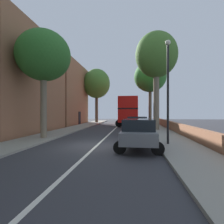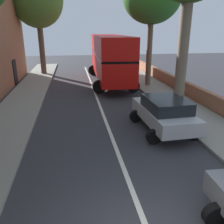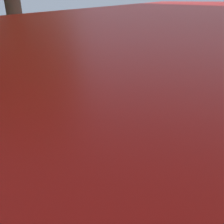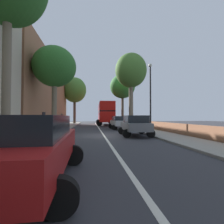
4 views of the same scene
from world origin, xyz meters
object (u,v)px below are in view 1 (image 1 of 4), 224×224
(double_decker_bus, at_px, (130,110))
(parked_car_grey_right_1, at_px, (139,132))
(street_tree_left_4, at_px, (97,84))
(lamppost_right, at_px, (168,83))
(street_tree_left_0, at_px, (44,56))
(street_tree_right_3, at_px, (156,56))
(parked_car_silver_right_2, at_px, (136,124))
(street_tree_right_1, at_px, (150,77))

(double_decker_bus, height_order, parked_car_grey_right_1, double_decker_bus)
(street_tree_left_4, bearing_deg, parked_car_grey_right_1, -73.14)
(parked_car_grey_right_1, relative_size, lamppost_right, 0.66)
(street_tree_left_0, distance_m, lamppost_right, 9.30)
(street_tree_right_3, bearing_deg, parked_car_grey_right_1, -102.10)
(parked_car_grey_right_1, relative_size, street_tree_right_3, 0.39)
(parked_car_silver_right_2, bearing_deg, street_tree_left_0, -149.60)
(street_tree_right_1, height_order, street_tree_right_3, street_tree_right_3)
(double_decker_bus, distance_m, parked_car_grey_right_1, 18.41)
(street_tree_left_0, bearing_deg, street_tree_right_1, 55.42)
(street_tree_right_1, bearing_deg, street_tree_left_4, 141.91)
(double_decker_bus, bearing_deg, street_tree_right_3, -68.78)
(double_decker_bus, distance_m, street_tree_right_1, 5.86)
(parked_car_grey_right_1, bearing_deg, street_tree_left_0, 156.92)
(street_tree_right_3, bearing_deg, lamppost_right, -92.79)
(double_decker_bus, distance_m, street_tree_left_4, 9.48)
(street_tree_left_4, bearing_deg, parked_car_silver_right_2, -66.47)
(double_decker_bus, bearing_deg, parked_car_grey_right_1, -87.51)
(double_decker_bus, height_order, street_tree_left_0, street_tree_left_0)
(double_decker_bus, bearing_deg, lamppost_right, -81.32)
(street_tree_right_1, bearing_deg, street_tree_left_0, -124.58)
(double_decker_bus, xyz_separation_m, parked_car_silver_right_2, (0.80, -11.23, -1.43))
(street_tree_right_1, bearing_deg, lamppost_right, -91.14)
(parked_car_grey_right_1, distance_m, parked_car_silver_right_2, 7.10)
(street_tree_right_3, height_order, lamppost_right, street_tree_right_3)
(street_tree_right_1, relative_size, street_tree_right_3, 0.84)
(street_tree_left_0, bearing_deg, double_decker_bus, 67.96)
(street_tree_right_1, distance_m, lamppost_right, 15.23)
(parked_car_silver_right_2, height_order, street_tree_left_0, street_tree_left_0)
(parked_car_silver_right_2, xyz_separation_m, street_tree_left_0, (-7.02, -4.12, 5.32))
(street_tree_left_0, height_order, street_tree_right_3, street_tree_right_3)
(parked_car_silver_right_2, bearing_deg, parked_car_grey_right_1, -90.04)
(street_tree_left_0, height_order, lamppost_right, street_tree_left_0)
(double_decker_bus, xyz_separation_m, lamppost_right, (2.60, -17.03, 1.45))
(street_tree_left_0, relative_size, street_tree_right_1, 0.89)
(parked_car_grey_right_1, height_order, street_tree_right_3, street_tree_right_3)
(parked_car_grey_right_1, height_order, lamppost_right, lamppost_right)
(street_tree_right_3, height_order, street_tree_left_4, street_tree_right_3)
(parked_car_silver_right_2, xyz_separation_m, street_tree_left_4, (-7.10, 16.30, 6.38))
(parked_car_silver_right_2, distance_m, street_tree_right_1, 11.13)
(parked_car_silver_right_2, relative_size, street_tree_left_0, 0.51)
(parked_car_silver_right_2, bearing_deg, double_decker_bus, 94.09)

